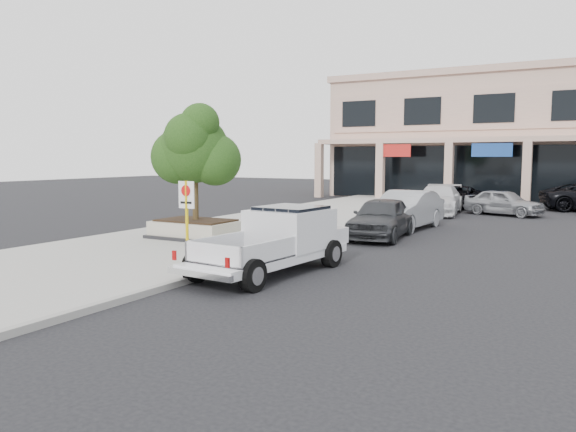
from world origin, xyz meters
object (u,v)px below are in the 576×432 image
object	(u,v)px
lot_car_a	(504,202)
curb_car_a	(381,218)
curb_car_c	(439,200)
curb_car_d	(458,197)
pickup_truck	(269,241)
planter_tree	(200,149)
planter	(196,229)
no_parking_sign	(187,209)
curb_car_b	(406,210)

from	to	relation	value
lot_car_a	curb_car_a	bearing A→B (deg)	-175.39
curb_car_c	curb_car_d	distance (m)	4.58
lot_car_a	pickup_truck	bearing A→B (deg)	-170.67
curb_car_a	planter_tree	bearing A→B (deg)	-149.28
curb_car_d	lot_car_a	size ratio (longest dim) A/B	1.17
pickup_truck	lot_car_a	world-z (taller)	pickup_truck
planter	curb_car_c	world-z (taller)	curb_car_c
no_parking_sign	curb_car_c	distance (m)	18.49
curb_car_d	pickup_truck	bearing A→B (deg)	-88.80
planter	lot_car_a	world-z (taller)	lot_car_a
pickup_truck	curb_car_b	size ratio (longest dim) A/B	1.10
curb_car_d	no_parking_sign	bearing A→B (deg)	-95.47
planter	pickup_truck	bearing A→B (deg)	-33.89
planter	curb_car_a	bearing A→B (deg)	36.87
curb_car_b	lot_car_a	distance (m)	8.73
no_parking_sign	curb_car_b	bearing A→B (deg)	75.12
curb_car_a	curb_car_d	bearing A→B (deg)	85.78
planter_tree	no_parking_sign	world-z (taller)	planter_tree
planter	no_parking_sign	world-z (taller)	no_parking_sign
planter	curb_car_d	bearing A→B (deg)	74.65
planter	curb_car_a	world-z (taller)	curb_car_a
planter	lot_car_a	distance (m)	17.76
no_parking_sign	pickup_truck	distance (m)	2.78
curb_car_a	curb_car_b	xyz separation A→B (m)	(-0.01, 3.11, 0.04)
curb_car_d	lot_car_a	bearing A→B (deg)	-46.55
planter	no_parking_sign	bearing A→B (deg)	-54.38
curb_car_b	planter_tree	bearing A→B (deg)	-123.00
curb_car_c	curb_car_d	world-z (taller)	curb_car_c
planter	curb_car_a	distance (m)	7.08
pickup_truck	curb_car_a	size ratio (longest dim) A/B	1.20
planter	curb_car_a	xyz separation A→B (m)	(5.66, 4.24, 0.32)
planter	curb_car_b	distance (m)	9.28
no_parking_sign	curb_car_a	bearing A→B (deg)	69.70
planter	curb_car_d	xyz separation A→B (m)	(5.25, 19.11, 0.20)
planter_tree	lot_car_a	world-z (taller)	planter_tree
planter_tree	pickup_truck	size ratio (longest dim) A/B	0.71
no_parking_sign	curb_car_a	size ratio (longest dim) A/B	0.49
curb_car_a	curb_car_b	bearing A→B (deg)	84.36
pickup_truck	lot_car_a	distance (m)	19.47
curb_car_d	curb_car_a	bearing A→B (deg)	-87.53
planter_tree	curb_car_b	size ratio (longest dim) A/B	0.79
planter_tree	curb_car_b	xyz separation A→B (m)	(5.51, 7.20, -2.58)
no_parking_sign	curb_car_d	bearing A→B (deg)	83.64
curb_car_a	lot_car_a	bearing A→B (deg)	70.35
planter_tree	curb_car_d	xyz separation A→B (m)	(5.11, 18.96, -2.74)
planter	planter_tree	bearing A→B (deg)	48.97
curb_car_b	curb_car_c	world-z (taller)	curb_car_b
planter_tree	lot_car_a	bearing A→B (deg)	61.69
pickup_truck	curb_car_d	size ratio (longest dim) A/B	1.16
planter	curb_car_c	bearing A→B (deg)	70.21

